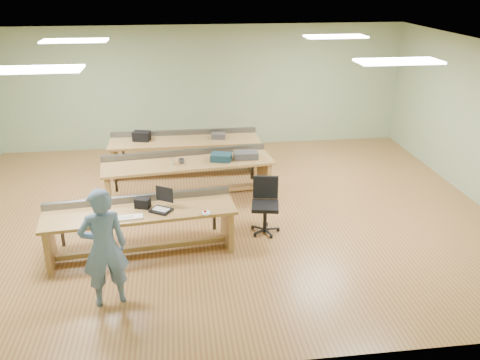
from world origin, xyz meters
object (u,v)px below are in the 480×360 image
at_px(workbench_mid, 188,170).
at_px(drinks_can, 172,161).
at_px(task_chair, 265,213).
at_px(mug, 181,161).
at_px(workbench_front, 141,221).
at_px(workbench_back, 185,147).
at_px(laptop_base, 161,210).
at_px(parts_bin_grey, 246,155).
at_px(parts_bin_teal, 221,157).
at_px(person, 104,248).
at_px(camera_bag, 143,203).

bearing_deg(workbench_mid, drinks_can, -160.13).
relative_size(task_chair, mug, 7.95).
bearing_deg(workbench_front, mug, 64.76).
distance_m(workbench_front, task_chair, 2.12).
xyz_separation_m(workbench_back, mug, (-0.10, -1.50, 0.23)).
height_order(workbench_back, laptop_base, workbench_back).
height_order(workbench_back, parts_bin_grey, parts_bin_grey).
bearing_deg(mug, parts_bin_teal, 5.02).
distance_m(workbench_mid, mug, 0.28).
bearing_deg(person, parts_bin_grey, -140.00).
distance_m(workbench_front, workbench_back, 3.56).
relative_size(task_chair, drinks_can, 7.51).
relative_size(workbench_front, mug, 25.08).
distance_m(workbench_mid, laptop_base, 2.24).
distance_m(task_chair, parts_bin_grey, 1.72).
xyz_separation_m(laptop_base, parts_bin_teal, (1.13, 2.13, 0.05)).
distance_m(workbench_back, laptop_base, 3.60).
xyz_separation_m(task_chair, mug, (-1.37, 1.51, 0.45)).
bearing_deg(parts_bin_teal, workbench_front, -125.64).
xyz_separation_m(mug, drinks_can, (-0.17, -0.03, 0.02)).
bearing_deg(workbench_front, task_chair, 6.63).
bearing_deg(workbench_mid, person, -115.78).
height_order(laptop_base, task_chair, task_chair).
xyz_separation_m(workbench_back, person, (-1.18, -4.75, 0.27)).
relative_size(workbench_back, drinks_can, 25.61).
distance_m(camera_bag, mug, 2.00).
xyz_separation_m(workbench_front, camera_bag, (0.05, 0.07, 0.27)).
height_order(workbench_front, drinks_can, drinks_can).
distance_m(workbench_mid, workbench_back, 1.39).
height_order(workbench_front, camera_bag, camera_bag).
distance_m(workbench_back, camera_bag, 3.49).
xyz_separation_m(workbench_front, laptop_base, (0.33, -0.10, 0.21)).
distance_m(workbench_mid, person, 3.58).
bearing_deg(camera_bag, workbench_front, -104.11).
xyz_separation_m(workbench_mid, workbench_back, (-0.02, 1.39, -0.00)).
xyz_separation_m(laptop_base, drinks_can, (0.19, 2.03, 0.05)).
xyz_separation_m(parts_bin_grey, mug, (-1.27, -0.14, -0.02)).
bearing_deg(task_chair, workbench_back, 123.50).
height_order(workbench_mid, laptop_base, workbench_mid).
xyz_separation_m(person, parts_bin_teal, (1.85, 3.32, -0.02)).
relative_size(laptop_base, parts_bin_grey, 0.64).
distance_m(laptop_base, drinks_can, 2.04).
distance_m(workbench_mid, drinks_can, 0.41).
xyz_separation_m(person, task_chair, (2.44, 1.74, -0.49)).
bearing_deg(parts_bin_grey, parts_bin_teal, -171.30).
bearing_deg(workbench_back, workbench_front, -102.88).
bearing_deg(workbench_mid, camera_bag, -117.01).
bearing_deg(laptop_base, camera_bag, -178.33).
bearing_deg(workbench_front, workbench_back, 71.16).
bearing_deg(camera_bag, workbench_mid, 88.26).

